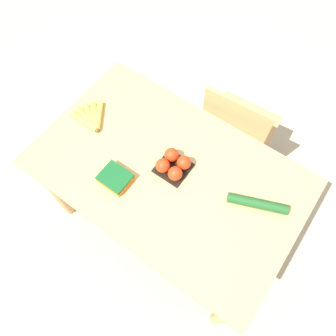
% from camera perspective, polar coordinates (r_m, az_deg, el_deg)
% --- Properties ---
extents(ground_plane, '(12.00, 12.00, 0.00)m').
position_cam_1_polar(ground_plane, '(2.31, 0.00, -8.94)').
color(ground_plane, '#B7A88E').
extents(dining_table, '(1.32, 0.82, 0.77)m').
position_cam_1_polar(dining_table, '(1.70, 0.00, -2.13)').
color(dining_table, tan).
rests_on(dining_table, ground_plane).
extents(chair, '(0.44, 0.42, 0.88)m').
position_cam_1_polar(chair, '(2.12, 11.76, 6.36)').
color(chair, tan).
rests_on(chair, ground_plane).
extents(banana_bunch, '(0.19, 0.17, 0.03)m').
position_cam_1_polar(banana_bunch, '(1.78, -13.20, 8.43)').
color(banana_bunch, brown).
rests_on(banana_bunch, dining_table).
extents(tomato_pack, '(0.15, 0.15, 0.08)m').
position_cam_1_polar(tomato_pack, '(1.57, 0.93, 0.59)').
color(tomato_pack, black).
rests_on(tomato_pack, dining_table).
extents(carrot_bag, '(0.14, 0.12, 0.04)m').
position_cam_1_polar(carrot_bag, '(1.57, -9.17, -1.69)').
color(carrot_bag, orange).
rests_on(carrot_bag, dining_table).
extents(cucumber_near, '(0.27, 0.15, 0.05)m').
position_cam_1_polar(cucumber_near, '(1.56, 15.30, -6.00)').
color(cucumber_near, '#1E5123').
rests_on(cucumber_near, dining_table).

